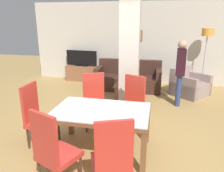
{
  "coord_description": "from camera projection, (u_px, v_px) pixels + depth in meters",
  "views": [
    {
      "loc": [
        0.84,
        -3.09,
        2.11
      ],
      "look_at": [
        0.0,
        0.83,
        0.89
      ],
      "focal_mm": 35.0,
      "sensor_mm": 36.0,
      "label": 1
    }
  ],
  "objects": [
    {
      "name": "dining_chair_near_right",
      "position": [
        112.0,
        157.0,
        2.56
      ],
      "size": [
        0.6,
        0.6,
        1.09
      ],
      "rotation": [
        0.0,
        0.0,
        0.39
      ],
      "color": "red",
      "rests_on": "ground_plane"
    },
    {
      "name": "armchair",
      "position": [
        189.0,
        86.0,
        6.34
      ],
      "size": [
        1.21,
        1.22,
        0.79
      ],
      "rotation": [
        0.0,
        0.0,
        4.03
      ],
      "color": "gray",
      "rests_on": "ground_plane"
    },
    {
      "name": "coffee_table",
      "position": [
        127.0,
        92.0,
        5.97
      ],
      "size": [
        0.67,
        0.54,
        0.42
      ],
      "color": "brown",
      "rests_on": "ground_plane"
    },
    {
      "name": "tv_screen",
      "position": [
        82.0,
        58.0,
        7.72
      ],
      "size": [
        1.14,
        0.24,
        0.54
      ],
      "rotation": [
        0.0,
        0.0,
        3.04
      ],
      "color": "black",
      "rests_on": "tv_stand"
    },
    {
      "name": "standing_person",
      "position": [
        180.0,
        69.0,
        5.4
      ],
      "size": [
        0.25,
        0.4,
        1.65
      ],
      "rotation": [
        0.0,
        0.0,
        1.49
      ],
      "color": "navy",
      "rests_on": "ground_plane"
    },
    {
      "name": "bottle",
      "position": [
        121.0,
        79.0,
        6.02
      ],
      "size": [
        0.08,
        0.08,
        0.29
      ],
      "color": "#4C2D14",
      "rests_on": "coffee_table"
    },
    {
      "name": "divider_pillar",
      "position": [
        129.0,
        57.0,
        4.65
      ],
      "size": [
        0.41,
        0.3,
        2.7
      ],
      "color": "beige",
      "rests_on": "ground_plane"
    },
    {
      "name": "sofa",
      "position": [
        128.0,
        79.0,
        6.91
      ],
      "size": [
        2.02,
        0.85,
        0.89
      ],
      "rotation": [
        0.0,
        0.0,
        3.14
      ],
      "color": "#3D241D",
      "rests_on": "ground_plane"
    },
    {
      "name": "dining_table",
      "position": [
        101.0,
        119.0,
        3.5
      ],
      "size": [
        1.54,
        0.99,
        0.74
      ],
      "color": "brown",
      "rests_on": "ground_plane"
    },
    {
      "name": "tv_stand",
      "position": [
        82.0,
        73.0,
        7.88
      ],
      "size": [
        1.14,
        0.4,
        0.54
      ],
      "color": "#8F5A3C",
      "rests_on": "ground_plane"
    },
    {
      "name": "dining_chair_far_left",
      "position": [
        94.0,
        99.0,
        4.43
      ],
      "size": [
        0.6,
        0.6,
        1.09
      ],
      "rotation": [
        0.0,
        0.0,
        -2.74
      ],
      "color": "red",
      "rests_on": "ground_plane"
    },
    {
      "name": "ground_plane",
      "position": [
        102.0,
        151.0,
        3.67
      ],
      "size": [
        18.0,
        18.0,
        0.0
      ],
      "primitive_type": "plane",
      "color": "#AD884D"
    },
    {
      "name": "dining_chair_far_right",
      "position": [
        132.0,
        103.0,
        4.25
      ],
      "size": [
        0.61,
        0.61,
        1.09
      ],
      "rotation": [
        0.0,
        0.0,
        2.73
      ],
      "color": "red",
      "rests_on": "ground_plane"
    },
    {
      "name": "floor_lamp",
      "position": [
        207.0,
        38.0,
        6.51
      ],
      "size": [
        0.34,
        0.34,
        1.87
      ],
      "color": "#B7B7BC",
      "rests_on": "ground_plane"
    },
    {
      "name": "dining_chair_near_left",
      "position": [
        53.0,
        149.0,
        2.73
      ],
      "size": [
        0.6,
        0.6,
        1.09
      ],
      "rotation": [
        0.0,
        0.0,
        -0.39
      ],
      "color": "red",
      "rests_on": "ground_plane"
    },
    {
      "name": "dining_chair_head_left",
      "position": [
        37.0,
        114.0,
        3.74
      ],
      "size": [
        0.46,
        0.46,
        1.09
      ],
      "rotation": [
        0.0,
        0.0,
        -1.57
      ],
      "color": "red",
      "rests_on": "ground_plane"
    },
    {
      "name": "back_wall",
      "position": [
        134.0,
        43.0,
        7.46
      ],
      "size": [
        7.2,
        0.09,
        2.7
      ],
      "color": "beige",
      "rests_on": "ground_plane"
    }
  ]
}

